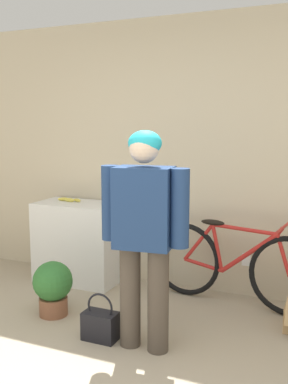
{
  "coord_description": "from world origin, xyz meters",
  "views": [
    {
      "loc": [
        1.29,
        -1.69,
        1.61
      ],
      "look_at": [
        0.07,
        1.1,
        1.14
      ],
      "focal_mm": 42.0,
      "sensor_mm": 36.0,
      "label": 1
    }
  ],
  "objects_px": {
    "person": "(144,224)",
    "handbag": "(100,325)",
    "banana": "(69,200)",
    "potted_plant": "(53,286)",
    "bicycle": "(234,265)"
  },
  "relations": [
    {
      "from": "banana",
      "to": "handbag",
      "type": "height_order",
      "value": "banana"
    },
    {
      "from": "banana",
      "to": "potted_plant",
      "type": "xyz_separation_m",
      "value": [
        0.37,
        -0.86,
        -0.58
      ]
    },
    {
      "from": "bicycle",
      "to": "potted_plant",
      "type": "height_order",
      "value": "bicycle"
    },
    {
      "from": "person",
      "to": "banana",
      "type": "relative_size",
      "value": 5.47
    },
    {
      "from": "handbag",
      "to": "potted_plant",
      "type": "height_order",
      "value": "potted_plant"
    },
    {
      "from": "banana",
      "to": "handbag",
      "type": "distance_m",
      "value": 1.61
    },
    {
      "from": "potted_plant",
      "to": "banana",
      "type": "bearing_deg",
      "value": 113.53
    },
    {
      "from": "person",
      "to": "bicycle",
      "type": "distance_m",
      "value": 1.24
    },
    {
      "from": "potted_plant",
      "to": "handbag",
      "type": "bearing_deg",
      "value": -21.4
    },
    {
      "from": "person",
      "to": "potted_plant",
      "type": "bearing_deg",
      "value": 160.64
    },
    {
      "from": "handbag",
      "to": "potted_plant",
      "type": "bearing_deg",
      "value": 158.6
    },
    {
      "from": "bicycle",
      "to": "banana",
      "type": "height_order",
      "value": "banana"
    },
    {
      "from": "person",
      "to": "handbag",
      "type": "distance_m",
      "value": 0.87
    },
    {
      "from": "banana",
      "to": "potted_plant",
      "type": "bearing_deg",
      "value": -66.47
    },
    {
      "from": "bicycle",
      "to": "banana",
      "type": "xyz_separation_m",
      "value": [
        -1.72,
        0.03,
        0.46
      ]
    }
  ]
}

